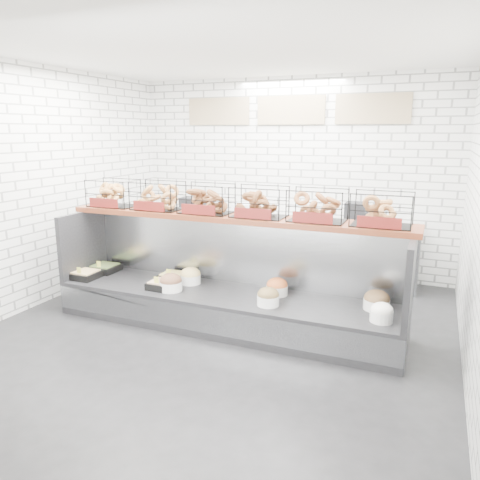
% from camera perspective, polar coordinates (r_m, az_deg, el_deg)
% --- Properties ---
extents(ground, '(5.50, 5.50, 0.00)m').
position_cam_1_polar(ground, '(5.27, -3.25, -11.48)').
color(ground, black).
rests_on(ground, ground).
extents(room_shell, '(5.02, 5.51, 3.01)m').
position_cam_1_polar(room_shell, '(5.34, -0.65, 11.69)').
color(room_shell, white).
rests_on(room_shell, ground).
extents(display_case, '(4.00, 0.90, 1.20)m').
position_cam_1_polar(display_case, '(5.43, -1.68, -6.97)').
color(display_case, black).
rests_on(display_case, ground).
extents(bagel_shelf, '(4.10, 0.50, 0.40)m').
position_cam_1_polar(bagel_shelf, '(5.32, -0.96, 4.44)').
color(bagel_shelf, '#502011').
rests_on(bagel_shelf, display_case).
extents(prep_counter, '(4.00, 0.60, 1.20)m').
position_cam_1_polar(prep_counter, '(7.26, 5.05, -0.64)').
color(prep_counter, '#93969B').
rests_on(prep_counter, ground).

